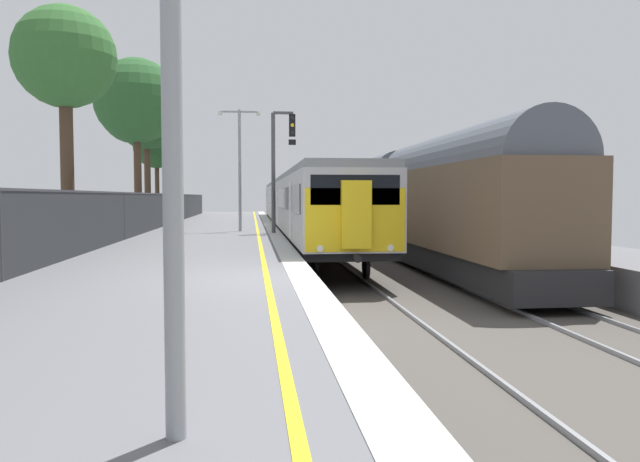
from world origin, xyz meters
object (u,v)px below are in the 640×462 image
Objects in this scene: commuter_train_at_platform at (298,203)px; freight_train_adjacent_track at (372,198)px; platform_lamp_mid at (240,160)px; signal_gantry at (279,158)px; background_tree_right at (135,104)px; background_tree_back at (67,62)px; background_tree_centre at (157,146)px; background_tree_left at (149,123)px.

freight_train_adjacent_track reaches higher than commuter_train_at_platform.
freight_train_adjacent_track is at bearing 31.91° from platform_lamp_mid.
signal_gantry is 10.23m from background_tree_right.
platform_lamp_mid is 10.28m from background_tree_back.
background_tree_centre reaches higher than freight_train_adjacent_track.
background_tree_left is at bearing 92.96° from background_tree_right.
background_tree_left is (-7.71, 12.93, 2.99)m from signal_gantry.
background_tree_centre is at bearing 111.17° from platform_lamp_mid.
background_tree_centre is at bearing 137.03° from commuter_train_at_platform.
background_tree_back is (0.66, -24.08, 0.85)m from background_tree_centre.
platform_lamp_mid is at bearing -62.18° from background_tree_left.
signal_gantry is 15.35m from background_tree_left.
background_tree_right is 12.96m from background_tree_back.
platform_lamp_mid is 0.68× the size of background_tree_left.
signal_gantry is at bearing -43.44° from platform_lamp_mid.
signal_gantry is 2.45m from platform_lamp_mid.
platform_lamp_mid is at bearing -39.72° from background_tree_right.
background_tree_centre is 0.89× the size of background_tree_back.
background_tree_back is (-8.71, -15.34, 4.79)m from commuter_train_at_platform.
platform_lamp_mid is 13.06m from background_tree_left.
background_tree_right is at bearing 140.28° from platform_lamp_mid.
platform_lamp_mid reaches higher than freight_train_adjacent_track.
background_tree_right is (0.34, -6.60, 0.19)m from background_tree_left.
background_tree_centre is at bearing 92.65° from background_tree_right.
background_tree_back is at bearing -88.57° from background_tree_left.
background_tree_back is at bearing -119.60° from commuter_train_at_platform.
background_tree_right reaches higher than background_tree_centre.
background_tree_left is (-9.20, 4.20, 5.10)m from commuter_train_at_platform.
freight_train_adjacent_track is 5.48× the size of background_tree_back.
commuter_train_at_platform is 4.74m from freight_train_adjacent_track.
platform_lamp_mid is at bearing -68.83° from background_tree_centre.
platform_lamp_mid is at bearing 136.56° from signal_gantry.
background_tree_centre is (-9.38, 8.73, 3.94)m from commuter_train_at_platform.
commuter_train_at_platform is 7.62× the size of signal_gantry.
commuter_train_at_platform is 13.41m from background_tree_centre.
background_tree_right is at bearing -87.35° from background_tree_centre.
background_tree_right is 1.14× the size of background_tree_back.
freight_train_adjacent_track is 8.76m from platform_lamp_mid.
background_tree_right is (-8.86, -2.39, 5.29)m from commuter_train_at_platform.
background_tree_centre is (-13.38, 11.25, 3.65)m from freight_train_adjacent_track.
signal_gantry is (-5.49, -6.21, 1.82)m from freight_train_adjacent_track.
platform_lamp_mid reaches higher than signal_gantry.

